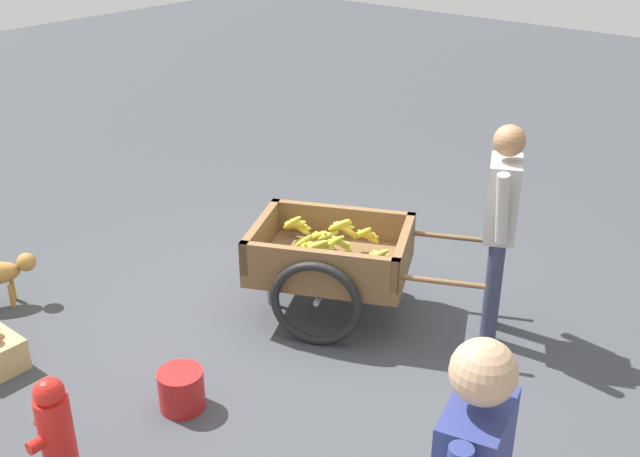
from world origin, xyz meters
name	(u,v)px	position (x,y,z in m)	size (l,w,h in m)	color
ground_plane	(313,329)	(0.00, 0.00, 0.00)	(24.00, 24.00, 0.00)	#3D3F44
fruit_cart	(331,259)	(0.05, -0.27, 0.44)	(1.82, 1.40, 0.74)	brown
vendor_person	(501,216)	(-0.98, -0.76, 0.91)	(0.33, 0.55, 1.53)	#333851
fire_hydrant	(56,432)	(0.07, 1.99, 0.33)	(0.25, 0.25, 0.67)	red
plastic_bucket	(181,390)	(0.06, 1.17, 0.13)	(0.28, 0.28, 0.26)	#B21E1E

